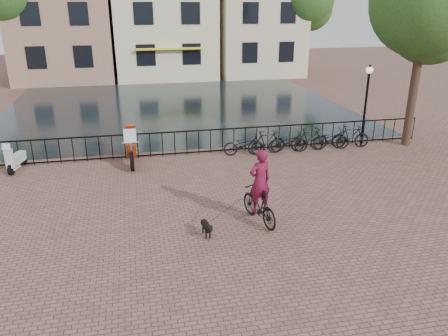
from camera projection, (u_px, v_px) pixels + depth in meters
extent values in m
plane|color=brown|center=(249.00, 254.00, 10.98)|extent=(100.00, 100.00, 0.00)
plane|color=black|center=(175.00, 106.00, 26.79)|extent=(20.00, 20.00, 0.00)
cube|color=black|center=(198.00, 131.00, 17.94)|extent=(20.00, 0.05, 0.05)
cube|color=black|center=(199.00, 152.00, 18.26)|extent=(20.00, 0.05, 0.05)
cube|color=#977358|center=(61.00, 2.00, 34.81)|extent=(7.50, 9.00, 12.00)
cube|color=beige|center=(162.00, 8.00, 36.56)|extent=(8.00, 9.00, 11.00)
cube|color=yellow|center=(169.00, 49.00, 33.29)|extent=(5.00, 0.60, 0.15)
cylinder|color=black|center=(12.00, 43.00, 32.39)|extent=(0.36, 0.36, 6.30)
cylinder|color=black|center=(415.00, 81.00, 18.47)|extent=(0.36, 0.36, 5.60)
sphere|color=#204517|center=(427.00, 1.00, 17.34)|extent=(4.48, 4.48, 4.48)
cylinder|color=black|center=(303.00, 40.00, 36.97)|extent=(0.36, 0.36, 5.95)
cylinder|color=black|center=(365.00, 110.00, 18.77)|extent=(0.10, 0.10, 3.20)
sphere|color=beige|center=(370.00, 70.00, 18.17)|extent=(0.30, 0.30, 0.30)
imported|color=black|center=(259.00, 204.00, 12.38)|extent=(0.98, 1.94, 1.12)
imported|color=maroon|center=(260.00, 175.00, 12.06)|extent=(0.91, 0.71, 2.20)
imported|color=black|center=(244.00, 145.00, 17.94)|extent=(1.78, 0.82, 0.90)
imported|color=black|center=(266.00, 142.00, 18.11)|extent=(1.70, 0.63, 1.00)
imported|color=black|center=(288.00, 142.00, 18.31)|extent=(1.75, 0.71, 0.90)
imported|color=black|center=(309.00, 139.00, 18.48)|extent=(1.67, 0.50, 1.00)
imported|color=black|center=(330.00, 139.00, 18.68)|extent=(1.76, 0.72, 0.90)
imported|color=black|center=(351.00, 137.00, 18.85)|extent=(1.71, 0.65, 1.00)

